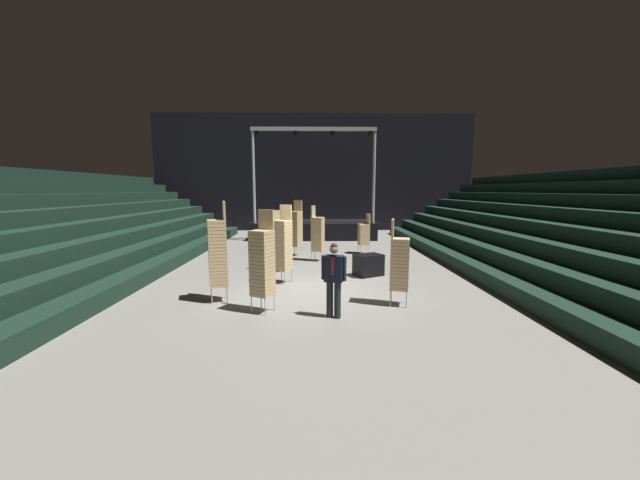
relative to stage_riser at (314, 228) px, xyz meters
name	(u,v)px	position (x,y,z in m)	size (l,w,h in m)	color
ground_plane	(314,290)	(0.00, -10.98, -0.65)	(22.00, 30.00, 0.10)	slate
arena_end_wall	(314,173)	(0.00, 4.02, 3.40)	(22.00, 0.30, 8.00)	black
bleacher_bank_left	(54,224)	(-8.00, -9.98, 1.20)	(6.00, 24.00, 3.60)	black
bleacher_bank_right	(568,223)	(8.00, -9.98, 1.20)	(6.00, 24.00, 3.60)	black
stage_riser	(314,228)	(0.00, 0.00, 0.00)	(7.12, 3.09, 6.19)	black
man_with_tie	(334,276)	(0.43, -13.32, 0.35)	(0.57, 0.34, 1.68)	black
chair_stack_front_left	(283,244)	(-0.96, -10.27, 0.59)	(0.60, 0.60, 2.39)	#B2B5BA
chair_stack_front_right	(364,234)	(2.23, -5.35, 0.30)	(0.50, 0.50, 1.79)	#B2B5BA
chair_stack_mid_left	(318,233)	(0.14, -6.93, 0.51)	(0.56, 0.56, 2.22)	#B2B5BA
chair_stack_mid_right	(296,228)	(-0.79, -5.71, 0.59)	(0.60, 0.60, 2.39)	#B2B5BA
chair_stack_mid_centre	(399,263)	(2.09, -12.47, 0.46)	(0.54, 0.54, 2.14)	#B2B5BA
chair_stack_rear_left	(218,252)	(-2.44, -12.08, 0.68)	(0.55, 0.55, 2.56)	#B2B5BA
chair_stack_rear_right	(278,241)	(-1.26, -8.79, 0.46)	(0.60, 0.60, 2.14)	#B2B5BA
chair_stack_rear_centre	(262,262)	(-1.20, -12.91, 0.59)	(0.59, 0.59, 2.39)	#B2B5BA
equipment_road_case	(368,265)	(1.81, -9.45, -0.25)	(0.90, 0.60, 0.71)	black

